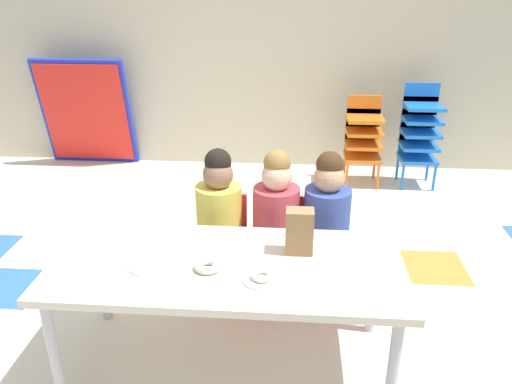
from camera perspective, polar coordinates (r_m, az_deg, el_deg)
The scene contains 14 objects.
ground_plane at distance 3.14m, azimuth -4.05°, elevation -11.88°, with size 6.63×4.88×0.02m.
back_wall at distance 5.01m, azimuth -0.20°, elevation 18.50°, with size 6.63×0.10×2.77m, color beige.
craft_table at distance 2.38m, azimuth -3.26°, elevation -8.96°, with size 1.62×0.73×0.58m.
seated_child_near_camera at distance 2.90m, azimuth -4.15°, elevation -2.13°, with size 0.32×0.31×0.92m.
seated_child_middle_seat at distance 2.87m, azimuth 2.29°, elevation -2.35°, with size 0.34×0.34×0.92m.
seated_child_far_right at distance 2.87m, azimuth 7.97°, elevation -2.51°, with size 0.34×0.34×0.92m.
kid_chair_orange_stack at distance 4.74m, azimuth 11.97°, elevation 6.28°, with size 0.32×0.30×0.80m.
kid_chair_blue_stack at distance 4.81m, azimuth 17.94°, elevation 6.67°, with size 0.32×0.30×0.92m.
folded_activity_table at distance 5.35m, azimuth -18.54°, elevation 8.43°, with size 0.90×0.29×1.09m.
paper_bag_brown at distance 2.39m, azimuth 4.91°, elevation -4.45°, with size 0.13×0.09×0.22m, color #9E754C.
paper_plate_near_edge at distance 2.23m, azimuth 0.68°, elevation -9.71°, with size 0.18×0.18×0.01m, color white.
paper_plate_center_table at distance 2.37m, azimuth -12.07°, elevation -8.08°, with size 0.18×0.18×0.01m, color white.
donut_powdered_on_plate at distance 2.22m, azimuth 0.69°, elevation -9.31°, with size 0.10×0.10×0.03m, color white.
donut_powdered_loose at distance 2.30m, azimuth -5.46°, elevation -8.26°, with size 0.12×0.12×0.04m, color white.
Camera 1 is at (0.40, -2.54, 1.79)m, focal length 35.57 mm.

